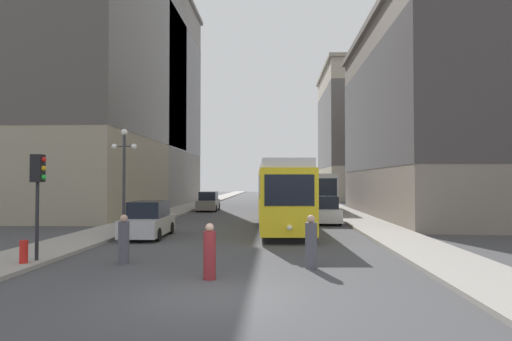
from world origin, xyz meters
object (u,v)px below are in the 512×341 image
parked_car_left_near (208,202)px  parked_car_right_far (324,210)px  pedestrian_crossing_far (124,241)px  parked_car_left_mid (149,221)px  fire_hydrant (24,252)px  pedestrian_crossing_near (311,243)px  streetcar (281,193)px  transit_bus (317,190)px  pedestrian_on_sidewalk (210,253)px  lamp_post_left_near (124,164)px  traffic_light_near_left (38,179)px

parked_car_left_near → parked_car_right_far: bearing=-51.8°
pedestrian_crossing_far → parked_car_left_mid: bearing=26.4°
pedestrian_crossing_far → fire_hydrant: pedestrian_crossing_far is taller
parked_car_left_near → pedestrian_crossing_near: parked_car_left_near is taller
parked_car_left_near → parked_car_right_far: 14.96m
streetcar → transit_bus: 15.26m
transit_bus → fire_hydrant: bearing=-113.8°
parked_car_right_far → pedestrian_on_sidewalk: bearing=72.4°
parked_car_right_far → pedestrian_crossing_far: size_ratio=2.77×
pedestrian_on_sidewalk → fire_hydrant: (-6.36, 1.34, -0.23)m
lamp_post_left_near → parked_car_left_near: bearing=83.8°
streetcar → pedestrian_on_sidewalk: bearing=-102.1°
parked_car_right_far → streetcar: bearing=48.2°
pedestrian_crossing_far → pedestrian_on_sidewalk: bearing=-107.0°
parked_car_left_near → parked_car_right_far: size_ratio=1.07×
parked_car_left_near → traffic_light_near_left: (-1.68, -26.17, 2.08)m
parked_car_left_near → parked_car_right_far: same height
transit_bus → parked_car_right_far: bearing=-92.5°
parked_car_left_mid → pedestrian_on_sidewalk: bearing=-64.6°
parked_car_left_near → pedestrian_on_sidewalk: 28.39m
transit_bus → parked_car_right_far: size_ratio=2.37×
traffic_light_near_left → streetcar: bearing=53.6°
streetcar → pedestrian_crossing_near: size_ratio=7.98×
pedestrian_crossing_far → pedestrian_on_sidewalk: (3.34, -2.20, -0.03)m
pedestrian_crossing_near → lamp_post_left_near: size_ratio=0.31×
transit_bus → parked_car_left_near: bearing=-179.0°
parked_car_left_near → pedestrian_on_sidewalk: size_ratio=3.07×
parked_car_right_far → pedestrian_crossing_near: 15.11m
pedestrian_crossing_far → lamp_post_left_near: lamp_post_left_near is taller
fire_hydrant → pedestrian_crossing_near: bearing=2.1°
pedestrian_crossing_near → streetcar: bearing=-72.7°
pedestrian_crossing_far → traffic_light_near_left: traffic_light_near_left is taller
pedestrian_on_sidewalk → traffic_light_near_left: (-6.21, 1.85, 2.17)m
pedestrian_on_sidewalk → traffic_light_near_left: size_ratio=0.45×
streetcar → pedestrian_on_sidewalk: streetcar is taller
transit_bus → parked_car_left_near: transit_bus is taller
pedestrian_crossing_far → traffic_light_near_left: bearing=113.2°
traffic_light_near_left → fire_hydrant: 2.46m
lamp_post_left_near → fire_hydrant: lamp_post_left_near is taller
parked_car_right_far → traffic_light_near_left: bearing=52.1°
streetcar → parked_car_left_mid: size_ratio=3.10×
parked_car_right_far → pedestrian_on_sidewalk: (-5.19, -16.65, -0.09)m
parked_car_left_near → pedestrian_crossing_far: (1.19, -25.83, -0.06)m
traffic_light_near_left → fire_hydrant: traffic_light_near_left is taller
parked_car_right_far → traffic_light_near_left: (-11.40, -14.79, 2.08)m
pedestrian_crossing_far → transit_bus: bearing=-3.1°
transit_bus → parked_car_left_mid: transit_bus is taller
streetcar → lamp_post_left_near: 9.18m
pedestrian_crossing_near → pedestrian_crossing_far: size_ratio=1.03×
streetcar → pedestrian_on_sidewalk: 13.53m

